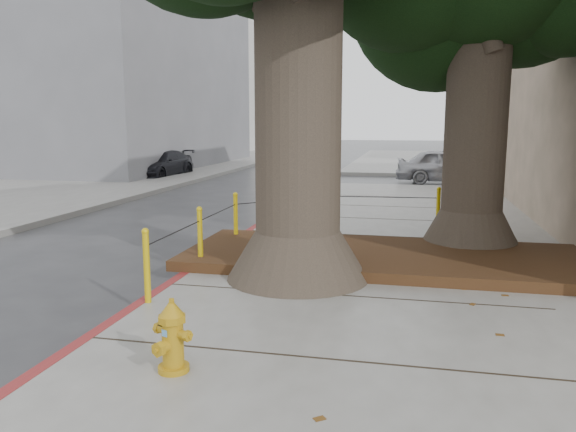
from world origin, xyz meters
name	(u,v)px	position (x,y,z in m)	size (l,w,h in m)	color
ground	(273,368)	(0.00, 0.00, 0.00)	(140.00, 140.00, 0.00)	#28282B
sidewalk_far	(494,161)	(6.00, 30.00, 0.07)	(16.00, 20.00, 0.15)	slate
curb_red	(182,279)	(-2.00, 2.50, 0.07)	(0.14, 26.00, 0.16)	maroon
planter_bed	(386,257)	(0.90, 3.90, 0.23)	(6.40, 2.60, 0.16)	black
building_far_grey	(93,50)	(-15.00, 22.00, 6.00)	(12.00, 16.00, 12.00)	slate
building_far_white	(211,65)	(-17.00, 45.00, 7.50)	(12.00, 18.00, 15.00)	silver
bollard_ring	(285,221)	(-0.87, 4.38, 0.66)	(3.79, 5.39, 0.95)	gold
fire_hydrant	(172,336)	(-0.78, -0.56, 0.48)	(0.36, 0.36, 0.68)	#C08D13
car_silver	(448,166)	(2.63, 17.61, 0.68)	(1.60, 3.98, 1.35)	#ADADB3
car_dark	(160,164)	(-9.29, 17.35, 0.58)	(1.61, 3.97, 1.15)	black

